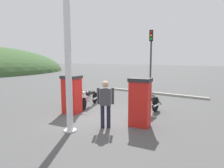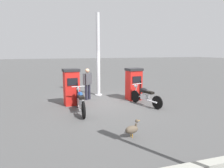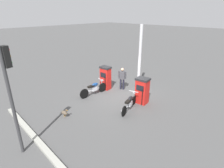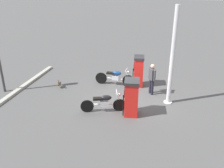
{
  "view_description": "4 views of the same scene",
  "coord_description": "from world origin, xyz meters",
  "px_view_note": "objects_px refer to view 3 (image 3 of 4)",
  "views": [
    {
      "loc": [
        -6.03,
        -4.02,
        2.29
      ],
      "look_at": [
        0.88,
        0.21,
        1.2
      ],
      "focal_mm": 30.52,
      "sensor_mm": 36.0,
      "label": 1
    },
    {
      "loc": [
        8.8,
        -2.78,
        2.42
      ],
      "look_at": [
        1.01,
        -0.03,
        1.06
      ],
      "focal_mm": 32.18,
      "sensor_mm": 36.0,
      "label": 2
    },
    {
      "loc": [
        8.15,
        7.0,
        5.17
      ],
      "look_at": [
        0.86,
        0.08,
        1.12
      ],
      "focal_mm": 29.03,
      "sensor_mm": 36.0,
      "label": 3
    },
    {
      "loc": [
        -1.16,
        10.64,
        5.39
      ],
      "look_at": [
        0.94,
        0.06,
        0.68
      ],
      "focal_mm": 39.13,
      "sensor_mm": 36.0,
      "label": 4
    }
  ],
  "objects_px": {
    "fuel_pump_far": "(142,90)",
    "attendant_person": "(122,77)",
    "fuel_pump_near": "(106,78)",
    "motorcycle_far_pump": "(130,102)",
    "wandering_duck": "(65,113)",
    "motorcycle_near_pump": "(94,88)",
    "roadside_traffic_light": "(10,85)",
    "canopy_support_pole": "(140,60)"
  },
  "relations": [
    {
      "from": "motorcycle_far_pump",
      "to": "roadside_traffic_light",
      "type": "xyz_separation_m",
      "value": [
        5.43,
        -1.02,
        2.35
      ]
    },
    {
      "from": "motorcycle_near_pump",
      "to": "motorcycle_far_pump",
      "type": "height_order",
      "value": "motorcycle_near_pump"
    },
    {
      "from": "motorcycle_near_pump",
      "to": "attendant_person",
      "type": "bearing_deg",
      "value": 159.53
    },
    {
      "from": "fuel_pump_near",
      "to": "attendant_person",
      "type": "relative_size",
      "value": 1.05
    },
    {
      "from": "motorcycle_near_pump",
      "to": "roadside_traffic_light",
      "type": "relative_size",
      "value": 0.52
    },
    {
      "from": "fuel_pump_far",
      "to": "motorcycle_far_pump",
      "type": "bearing_deg",
      "value": -0.07
    },
    {
      "from": "fuel_pump_far",
      "to": "motorcycle_far_pump",
      "type": "relative_size",
      "value": 0.83
    },
    {
      "from": "motorcycle_far_pump",
      "to": "attendant_person",
      "type": "bearing_deg",
      "value": -131.16
    },
    {
      "from": "wandering_duck",
      "to": "roadside_traffic_light",
      "type": "distance_m",
      "value": 3.72
    },
    {
      "from": "fuel_pump_near",
      "to": "roadside_traffic_light",
      "type": "distance_m",
      "value": 7.19
    },
    {
      "from": "fuel_pump_far",
      "to": "motorcycle_far_pump",
      "type": "distance_m",
      "value": 1.22
    },
    {
      "from": "motorcycle_far_pump",
      "to": "roadside_traffic_light",
      "type": "relative_size",
      "value": 0.46
    },
    {
      "from": "attendant_person",
      "to": "canopy_support_pole",
      "type": "xyz_separation_m",
      "value": [
        -0.84,
        0.8,
        1.24
      ]
    },
    {
      "from": "attendant_person",
      "to": "wandering_duck",
      "type": "height_order",
      "value": "attendant_person"
    },
    {
      "from": "fuel_pump_near",
      "to": "motorcycle_near_pump",
      "type": "distance_m",
      "value": 1.3
    },
    {
      "from": "wandering_duck",
      "to": "motorcycle_near_pump",
      "type": "bearing_deg",
      "value": -162.08
    },
    {
      "from": "attendant_person",
      "to": "canopy_support_pole",
      "type": "distance_m",
      "value": 1.69
    },
    {
      "from": "canopy_support_pole",
      "to": "motorcycle_near_pump",
      "type": "bearing_deg",
      "value": -28.63
    },
    {
      "from": "fuel_pump_near",
      "to": "motorcycle_far_pump",
      "type": "relative_size",
      "value": 0.86
    },
    {
      "from": "attendant_person",
      "to": "fuel_pump_near",
      "type": "bearing_deg",
      "value": -50.48
    },
    {
      "from": "motorcycle_far_pump",
      "to": "roadside_traffic_light",
      "type": "bearing_deg",
      "value": -10.69
    },
    {
      "from": "fuel_pump_near",
      "to": "canopy_support_pole",
      "type": "bearing_deg",
      "value": 132.93
    },
    {
      "from": "wandering_duck",
      "to": "attendant_person",
      "type": "bearing_deg",
      "value": -177.77
    },
    {
      "from": "fuel_pump_near",
      "to": "attendant_person",
      "type": "xyz_separation_m",
      "value": [
        -0.74,
        0.9,
        0.06
      ]
    },
    {
      "from": "fuel_pump_near",
      "to": "roadside_traffic_light",
      "type": "height_order",
      "value": "roadside_traffic_light"
    },
    {
      "from": "wandering_duck",
      "to": "canopy_support_pole",
      "type": "xyz_separation_m",
      "value": [
        -5.68,
        0.61,
        1.89
      ]
    },
    {
      "from": "motorcycle_near_pump",
      "to": "canopy_support_pole",
      "type": "xyz_separation_m",
      "value": [
        -2.81,
        1.54,
        1.67
      ]
    },
    {
      "from": "motorcycle_near_pump",
      "to": "roadside_traffic_light",
      "type": "distance_m",
      "value": 6.16
    },
    {
      "from": "motorcycle_near_pump",
      "to": "roadside_traffic_light",
      "type": "xyz_separation_m",
      "value": [
        5.37,
        1.91,
        2.35
      ]
    },
    {
      "from": "motorcycle_near_pump",
      "to": "attendant_person",
      "type": "relative_size",
      "value": 1.37
    },
    {
      "from": "fuel_pump_far",
      "to": "attendant_person",
      "type": "bearing_deg",
      "value": -108.7
    },
    {
      "from": "fuel_pump_near",
      "to": "fuel_pump_far",
      "type": "relative_size",
      "value": 1.04
    },
    {
      "from": "fuel_pump_near",
      "to": "fuel_pump_far",
      "type": "distance_m",
      "value": 3.09
    },
    {
      "from": "wandering_duck",
      "to": "roadside_traffic_light",
      "type": "xyz_separation_m",
      "value": [
        2.5,
        0.98,
        2.57
      ]
    },
    {
      "from": "canopy_support_pole",
      "to": "wandering_duck",
      "type": "bearing_deg",
      "value": -6.12
    },
    {
      "from": "fuel_pump_far",
      "to": "attendant_person",
      "type": "height_order",
      "value": "fuel_pump_far"
    },
    {
      "from": "motorcycle_near_pump",
      "to": "fuel_pump_far",
      "type": "bearing_deg",
      "value": 112.81
    },
    {
      "from": "motorcycle_far_pump",
      "to": "attendant_person",
      "type": "distance_m",
      "value": 2.94
    },
    {
      "from": "fuel_pump_near",
      "to": "wandering_duck",
      "type": "distance_m",
      "value": 4.28
    },
    {
      "from": "motorcycle_far_pump",
      "to": "wandering_duck",
      "type": "xyz_separation_m",
      "value": [
        2.92,
        -2.0,
        -0.22
      ]
    },
    {
      "from": "wandering_duck",
      "to": "roadside_traffic_light",
      "type": "height_order",
      "value": "roadside_traffic_light"
    },
    {
      "from": "fuel_pump_near",
      "to": "motorcycle_far_pump",
      "type": "bearing_deg",
      "value": 69.22
    }
  ]
}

